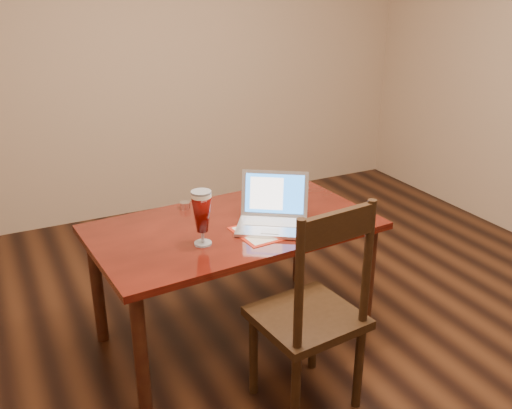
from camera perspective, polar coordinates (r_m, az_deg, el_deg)
name	(u,v)px	position (r m, az deg, el deg)	size (l,w,h in m)	color
ground	(327,359)	(3.24, 7.08, -15.08)	(5.00, 5.00, 0.00)	black
room_shell	(346,21)	(2.59, 8.97, 17.68)	(4.51, 5.01, 2.71)	tan
dining_table	(234,237)	(3.08, -2.18, -3.24)	(1.56, 0.95, 0.98)	#55130B
dining_chair	(312,315)	(2.66, 5.64, -10.91)	(0.50, 0.48, 1.08)	black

